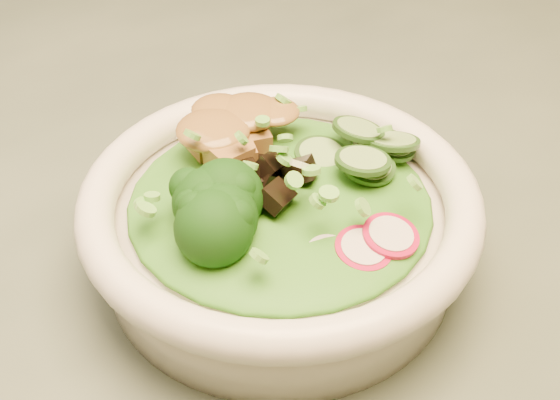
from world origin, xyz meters
TOP-DOWN VIEW (x-y plane):
  - dining_table at (0.00, 0.00)m, footprint 1.20×0.80m
  - salad_bowl at (-0.08, -0.10)m, footprint 0.24×0.24m
  - lettuce_bed at (-0.08, -0.10)m, footprint 0.18×0.18m
  - broccoli_florets at (-0.14, -0.10)m, footprint 0.08×0.07m
  - radish_slices at (-0.08, -0.16)m, footprint 0.10×0.04m
  - cucumber_slices at (-0.02, -0.10)m, footprint 0.07×0.07m
  - mushroom_heap at (-0.08, -0.09)m, footprint 0.07×0.07m
  - tofu_cubes at (-0.08, -0.04)m, footprint 0.08×0.06m
  - peanut_sauce at (-0.08, -0.04)m, footprint 0.06×0.05m
  - scallion_garnish at (-0.08, -0.10)m, footprint 0.17×0.17m

SIDE VIEW (x-z plane):
  - dining_table at x=0.00m, z-range 0.26..1.01m
  - salad_bowl at x=-0.08m, z-range 0.75..0.82m
  - lettuce_bed at x=-0.08m, z-range 0.79..0.81m
  - radish_slices at x=-0.08m, z-range 0.80..0.81m
  - cucumber_slices at x=-0.02m, z-range 0.80..0.83m
  - tofu_cubes at x=-0.08m, z-range 0.80..0.83m
  - mushroom_heap at x=-0.08m, z-range 0.80..0.83m
  - broccoli_florets at x=-0.14m, z-range 0.80..0.84m
  - scallion_garnish at x=-0.08m, z-range 0.81..0.83m
  - peanut_sauce at x=-0.08m, z-range 0.82..0.83m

